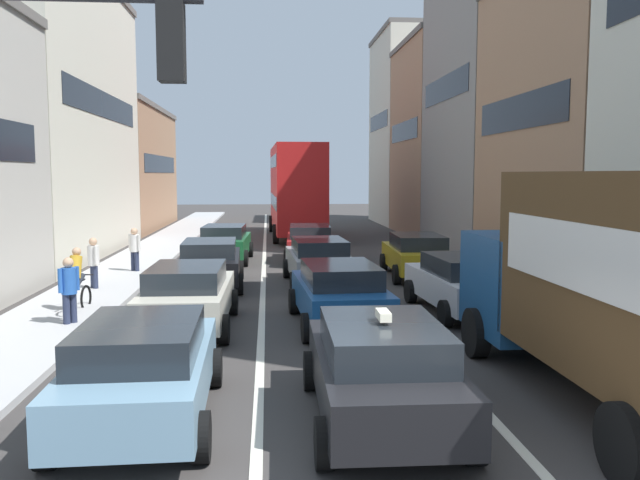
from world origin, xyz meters
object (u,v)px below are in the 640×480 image
(sedan_right_lane_behind_truck, at_px, (462,282))
(wagon_right_lane_far, at_px, (417,254))
(coupe_centre_lane_fourth, at_px, (310,242))
(sedan_centre_lane_second, at_px, (339,293))
(hatchback_centre_lane_third, at_px, (319,260))
(sedan_left_lane_fourth, at_px, (225,242))
(sedan_left_lane_front, at_px, (143,368))
(pedestrian_mid_sidewalk, at_px, (94,261))
(pedestrian_far_sidewalk, at_px, (135,248))
(cyclist_on_sidewalk, at_px, (77,282))
(sedan_left_lane_third, at_px, (210,262))
(bus_mid_queue_primary, at_px, (296,187))
(removalist_box_truck, at_px, (622,280))
(wagon_left_lane_second, at_px, (188,295))
(pedestrian_near_kerb, at_px, (69,288))
(taxi_centre_lane_front, at_px, (381,368))

(sedan_right_lane_behind_truck, bearing_deg, wagon_right_lane_far, -5.25)
(coupe_centre_lane_fourth, bearing_deg, sedan_centre_lane_second, -177.77)
(hatchback_centre_lane_third, bearing_deg, sedan_left_lane_fourth, 27.37)
(sedan_left_lane_front, relative_size, pedestrian_mid_sidewalk, 2.61)
(coupe_centre_lane_fourth, height_order, pedestrian_far_sidewalk, pedestrian_far_sidewalk)
(cyclist_on_sidewalk, bearing_deg, coupe_centre_lane_fourth, -27.77)
(sedan_left_lane_third, xyz_separation_m, sedan_left_lane_fourth, (0.07, 6.04, 0.00))
(coupe_centre_lane_fourth, distance_m, bus_mid_queue_primary, 10.28)
(sedan_right_lane_behind_truck, distance_m, pedestrian_mid_sidewalk, 10.80)
(sedan_left_lane_third, xyz_separation_m, pedestrian_mid_sidewalk, (-3.39, -0.64, 0.15))
(sedan_right_lane_behind_truck, height_order, pedestrian_far_sidewalk, pedestrian_far_sidewalk)
(removalist_box_truck, xyz_separation_m, hatchback_centre_lane_third, (-3.61, 11.52, -1.18))
(wagon_left_lane_second, xyz_separation_m, sedan_left_lane_fourth, (0.09, 11.64, 0.00))
(sedan_left_lane_third, distance_m, coupe_centre_lane_fourth, 6.83)
(sedan_centre_lane_second, distance_m, hatchback_centre_lane_third, 5.80)
(sedan_centre_lane_second, distance_m, sedan_left_lane_third, 6.54)
(sedan_centre_lane_second, relative_size, pedestrian_near_kerb, 2.65)
(removalist_box_truck, bearing_deg, coupe_centre_lane_fourth, 11.23)
(sedan_centre_lane_second, height_order, coupe_centre_lane_fourth, same)
(wagon_left_lane_second, relative_size, pedestrian_mid_sidewalk, 2.61)
(coupe_centre_lane_fourth, bearing_deg, cyclist_on_sidewalk, 148.93)
(hatchback_centre_lane_third, distance_m, sedan_left_lane_third, 3.44)
(taxi_centre_lane_front, relative_size, sedan_centre_lane_second, 0.98)
(bus_mid_queue_primary, xyz_separation_m, pedestrian_mid_sidewalk, (-6.77, -16.58, -1.88))
(coupe_centre_lane_fourth, bearing_deg, removalist_box_truck, -165.87)
(sedan_left_lane_front, relative_size, hatchback_centre_lane_third, 0.99)
(coupe_centre_lane_fourth, distance_m, pedestrian_far_sidewalk, 7.07)
(sedan_left_lane_front, xyz_separation_m, wagon_left_lane_second, (-0.04, 5.65, 0.00))
(taxi_centre_lane_front, bearing_deg, bus_mid_queue_primary, 0.58)
(sedan_left_lane_fourth, bearing_deg, sedan_right_lane_behind_truck, -144.99)
(bus_mid_queue_primary, bearing_deg, cyclist_on_sidewalk, 160.90)
(sedan_left_lane_third, relative_size, pedestrian_far_sidewalk, 2.62)
(removalist_box_truck, bearing_deg, taxi_centre_lane_front, 93.48)
(sedan_left_lane_fourth, bearing_deg, wagon_right_lane_far, -121.30)
(taxi_centre_lane_front, distance_m, wagon_right_lane_far, 13.48)
(sedan_right_lane_behind_truck, bearing_deg, coupe_centre_lane_fourth, 13.93)
(sedan_right_lane_behind_truck, height_order, pedestrian_mid_sidewalk, pedestrian_mid_sidewalk)
(coupe_centre_lane_fourth, bearing_deg, taxi_centre_lane_front, -177.88)
(taxi_centre_lane_front, height_order, cyclist_on_sidewalk, cyclist_on_sidewalk)
(wagon_right_lane_far, bearing_deg, cyclist_on_sidewalk, 120.47)
(sedan_left_lane_front, relative_size, cyclist_on_sidewalk, 2.51)
(hatchback_centre_lane_third, height_order, sedan_left_lane_third, same)
(coupe_centre_lane_fourth, bearing_deg, sedan_right_lane_behind_truck, -160.04)
(bus_mid_queue_primary, bearing_deg, sedan_left_lane_fourth, 160.13)
(sedan_centre_lane_second, height_order, pedestrian_far_sidewalk, pedestrian_far_sidewalk)
(hatchback_centre_lane_third, bearing_deg, sedan_centre_lane_second, 177.58)
(sedan_right_lane_behind_truck, bearing_deg, removalist_box_truck, 178.99)
(sedan_centre_lane_second, relative_size, sedan_left_lane_fourth, 1.01)
(cyclist_on_sidewalk, bearing_deg, wagon_right_lane_far, -55.68)
(removalist_box_truck, relative_size, pedestrian_mid_sidewalk, 4.65)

